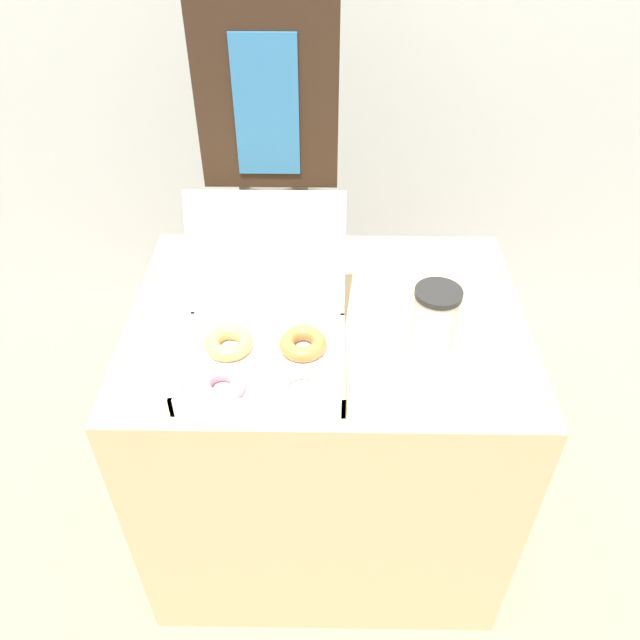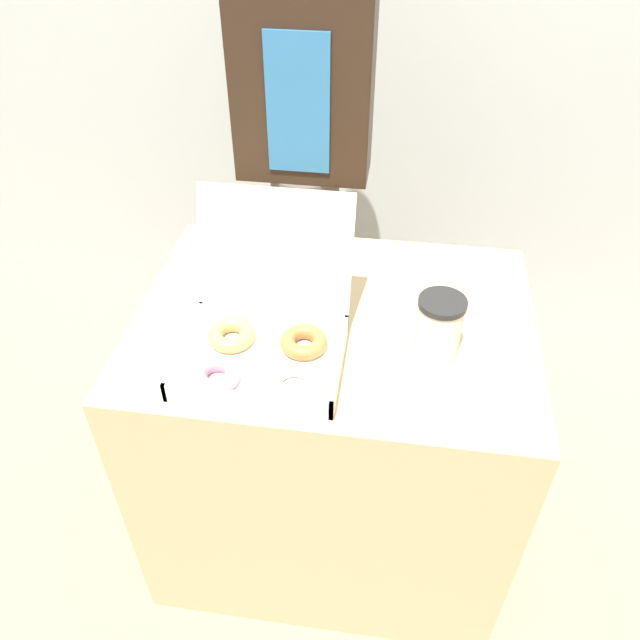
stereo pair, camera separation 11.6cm
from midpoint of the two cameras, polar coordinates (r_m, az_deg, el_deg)
The scene contains 5 objects.
ground_plane at distance 1.93m, azimuth 2.76°, elevation -17.74°, with size 14.00×14.00×0.00m, color gray.
table at distance 1.62m, azimuth 3.19°, elevation -10.40°, with size 0.85×0.64×0.77m.
donut_box at distance 1.22m, azimuth -2.46°, elevation -1.74°, with size 0.31×0.34×0.28m.
coffee_cup at distance 1.25m, azimuth 13.45°, elevation -0.71°, with size 0.09×0.09×0.13m.
person_customer at distance 1.74m, azimuth 0.54°, elevation 15.75°, with size 0.35×0.22×1.61m.
Camera 2 is at (0.12, -1.03, 1.63)m, focal length 35.00 mm.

